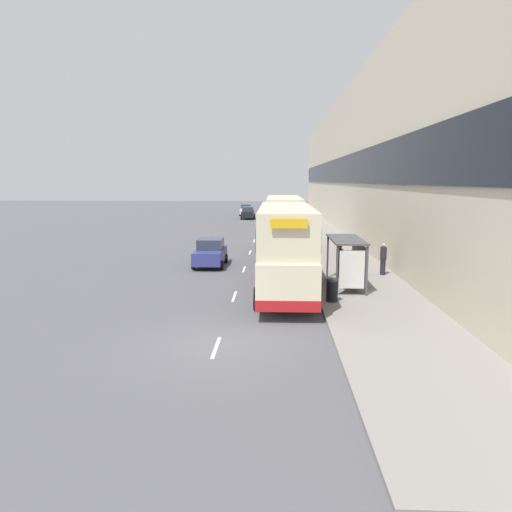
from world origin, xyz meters
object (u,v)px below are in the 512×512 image
object	(u,v)px
pedestrian_2	(339,261)
pedestrian_1	(383,259)
car_1	(210,253)
litter_bin	(332,290)
double_decker_bus_near	(286,247)
pedestrian_at_shelter	(361,261)
car_2	(248,213)
car_0	(246,210)
double_decker_bus_ahead	(284,224)
bus_shelter	(350,254)

from	to	relation	value
pedestrian_2	pedestrian_1	bearing A→B (deg)	17.34
car_1	litter_bin	world-z (taller)	car_1
double_decker_bus_near	pedestrian_at_shelter	xyz separation A→B (m)	(4.31, 3.06, -1.23)
car_2	pedestrian_1	xyz separation A→B (m)	(10.26, -40.06, 0.22)
litter_bin	pedestrian_at_shelter	bearing A→B (deg)	67.03
double_decker_bus_near	car_0	distance (m)	51.29
double_decker_bus_ahead	pedestrian_2	bearing A→B (deg)	-71.77
double_decker_bus_near	litter_bin	world-z (taller)	double_decker_bus_near
car_2	pedestrian_at_shelter	bearing A→B (deg)	102.19
double_decker_bus_near	car_2	world-z (taller)	double_decker_bus_near
pedestrian_1	car_0	bearing A→B (deg)	103.12
double_decker_bus_near	car_1	world-z (taller)	double_decker_bus_near
litter_bin	car_1	bearing A→B (deg)	126.68
double_decker_bus_ahead	car_0	xyz separation A→B (m)	(-5.37, 38.88, -1.41)
double_decker_bus_ahead	pedestrian_2	distance (m)	9.62
bus_shelter	pedestrian_2	world-z (taller)	bus_shelter
double_decker_bus_ahead	car_2	xyz separation A→B (m)	(-4.65, 31.82, -1.42)
bus_shelter	pedestrian_1	distance (m)	4.18
bus_shelter	litter_bin	distance (m)	3.26
pedestrian_1	car_1	bearing A→B (deg)	163.51
car_2	pedestrian_1	bearing A→B (deg)	104.37
double_decker_bus_ahead	car_2	world-z (taller)	double_decker_bus_ahead
pedestrian_at_shelter	pedestrian_1	distance (m)	1.64
car_0	double_decker_bus_ahead	bearing A→B (deg)	97.87
car_1	litter_bin	size ratio (longest dim) A/B	3.91
bus_shelter	pedestrian_1	bearing A→B (deg)	53.55
car_1	pedestrian_1	distance (m)	10.96
pedestrian_2	pedestrian_at_shelter	bearing A→B (deg)	0.41
pedestrian_2	double_decker_bus_ahead	bearing A→B (deg)	108.23
pedestrian_1	litter_bin	xyz separation A→B (m)	(-3.66, -6.08, -0.42)
litter_bin	car_0	bearing A→B (deg)	97.84
pedestrian_1	pedestrian_at_shelter	bearing A→B (deg)	-150.42
car_1	pedestrian_2	distance (m)	8.81
bus_shelter	pedestrian_at_shelter	distance (m)	2.81
double_decker_bus_ahead	pedestrian_1	xyz separation A→B (m)	(5.61, -8.24, -1.20)
pedestrian_1	car_2	bearing A→B (deg)	104.37
car_1	double_decker_bus_ahead	bearing A→B (deg)	-133.66
car_2	pedestrian_1	size ratio (longest dim) A/B	2.09
litter_bin	double_decker_bus_near	bearing A→B (deg)	133.28
car_1	car_2	bearing A→B (deg)	-90.38
double_decker_bus_ahead	pedestrian_1	bearing A→B (deg)	-55.75
car_0	car_2	distance (m)	7.10
double_decker_bus_ahead	pedestrian_at_shelter	xyz separation A→B (m)	(4.18, -9.05, -1.23)
pedestrian_at_shelter	litter_bin	world-z (taller)	pedestrian_at_shelter
pedestrian_at_shelter	pedestrian_2	bearing A→B (deg)	-179.59
bus_shelter	car_2	distance (m)	44.08
double_decker_bus_ahead	pedestrian_1	world-z (taller)	double_decker_bus_ahead
car_0	car_1	distance (m)	44.02
double_decker_bus_ahead	pedestrian_2	xyz separation A→B (m)	(2.98, -9.06, -1.19)
double_decker_bus_near	double_decker_bus_ahead	distance (m)	12.12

